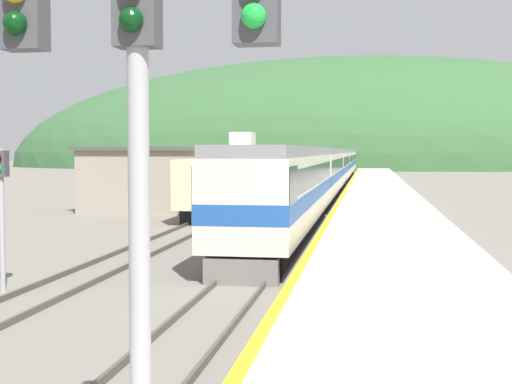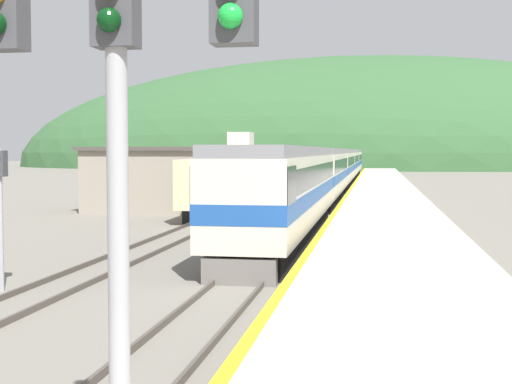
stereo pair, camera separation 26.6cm
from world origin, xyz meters
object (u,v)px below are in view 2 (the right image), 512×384
Objects in this scene: carriage_second at (323,174)px; carriage_fourth at (346,164)px; express_train_lead_car at (285,189)px; carriage_fifth at (352,161)px; carriage_third at (338,167)px; signal_mast_main at (116,66)px; siding_train at (268,176)px.

carriage_fourth is at bearing 90.00° from carriage_second.
express_train_lead_car is 83.58m from carriage_fifth.
express_train_lead_car is 42.46m from carriage_third.
carriage_second is 2.88× the size of signal_mast_main.
siding_train is (-4.94, -35.66, -0.44)m from carriage_fourth.
carriage_third and carriage_fourth have the same top height.
carriage_third is 2.88× the size of signal_mast_main.
carriage_third is 1.00× the size of carriage_fourth.
carriage_fourth is (0.00, 41.12, 0.00)m from carriage_second.
signal_mast_main is at bearing -86.42° from express_train_lead_car.
carriage_fourth is (0.00, 63.02, -0.01)m from express_train_lead_car.
siding_train is at bearing 132.09° from carriage_second.
signal_mast_main reaches higher than carriage_fourth.
carriage_fifth is (0.00, 41.12, 0.00)m from carriage_third.
carriage_fourth is at bearing 90.00° from carriage_third.
carriage_third reaches higher than siding_train.
carriage_fourth is 2.88× the size of signal_mast_main.
express_train_lead_car is 24.44m from signal_mast_main.
carriage_third is at bearing -90.00° from carriage_fourth.
carriage_fifth is at bearing 90.81° from signal_mast_main.
carriage_second and carriage_third have the same top height.
express_train_lead_car is at bearing -79.77° from siding_train.
carriage_second is at bearing -47.91° from siding_train.
carriage_second is at bearing 91.88° from signal_mast_main.
express_train_lead_car is at bearing -90.00° from carriage_second.
siding_train is at bearing -95.02° from carriage_fifth.
express_train_lead_car is 0.48× the size of siding_train.
carriage_second is at bearing 90.00° from express_train_lead_car.
carriage_fourth is 20.56m from carriage_fifth.
carriage_fifth is (0.00, 20.56, 0.00)m from carriage_fourth.
signal_mast_main reaches higher than siding_train.
express_train_lead_car reaches higher than carriage_fifth.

